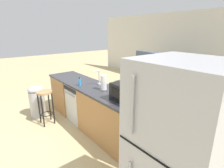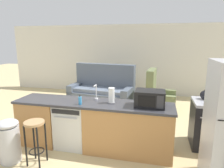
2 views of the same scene
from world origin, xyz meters
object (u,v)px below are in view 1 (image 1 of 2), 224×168
dishwasher (83,102)px  microwave (128,93)px  soap_bottle (80,82)px  couch (152,81)px  stove_range (219,149)px  armchair (203,99)px  paper_towel_roll (104,83)px  trash_bin (37,101)px  refrigerator (176,160)px  kettle (216,106)px  bar_stool (45,100)px

dishwasher → microwave: microwave is taller
soap_bottle → couch: bearing=98.4°
dishwasher → microwave: bearing=-0.1°
stove_range → armchair: armchair is taller
paper_towel_roll → armchair: armchair is taller
soap_bottle → dishwasher: bearing=142.9°
stove_range → armchair: (-1.04, 1.89, -0.10)m
microwave → soap_bottle: microwave is taller
paper_towel_roll → trash_bin: 1.87m
refrigerator → paper_towel_roll: 1.94m
soap_bottle → trash_bin: soap_bottle is taller
kettle → dishwasher: bearing=-164.4°
soap_bottle → bar_stool: soap_bottle is taller
microwave → trash_bin: bearing=-161.5°
refrigerator → microwave: 1.30m
refrigerator → kettle: 1.24m
refrigerator → kettle: (-0.17, 1.23, 0.11)m
stove_range → microwave: size_ratio=1.80×
refrigerator → stove_range: bearing=90.0°
refrigerator → couch: 4.30m
dishwasher → paper_towel_roll: size_ratio=2.98×
couch → trash_bin: bearing=-100.2°
refrigerator → couch: bearing=130.7°
soap_bottle → bar_stool: (-0.57, -0.53, -0.44)m
kettle → paper_towel_roll: bearing=-159.0°
soap_bottle → microwave: bearing=8.4°
stove_range → trash_bin: 3.65m
bar_stool → armchair: armchair is taller
paper_towel_roll → kettle: paper_towel_roll is taller
armchair → soap_bottle: bearing=-116.8°
bar_stool → couch: couch is taller
paper_towel_roll → soap_bottle: bearing=-158.0°
stove_range → paper_towel_roll: size_ratio=3.19×
dishwasher → microwave: (1.43, -0.00, 0.62)m
dishwasher → couch: (-0.19, 2.69, -0.03)m
kettle → couch: 3.35m
stove_range → refrigerator: bearing=-90.0°
dishwasher → refrigerator: refrigerator is taller
microwave → armchair: 2.54m
refrigerator → trash_bin: refrigerator is taller
paper_towel_roll → bar_stool: 1.41m
kettle → bar_stool: bearing=-153.4°
paper_towel_roll → armchair: size_ratio=0.24×
soap_bottle → trash_bin: size_ratio=0.24×
kettle → stove_range: bearing=-38.2°
soap_bottle → kettle: kettle is taller
soap_bottle → bar_stool: bearing=-137.0°
trash_bin → couch: size_ratio=0.35×
paper_towel_roll → microwave: bearing=-2.8°
couch → armchair: bearing=-7.9°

